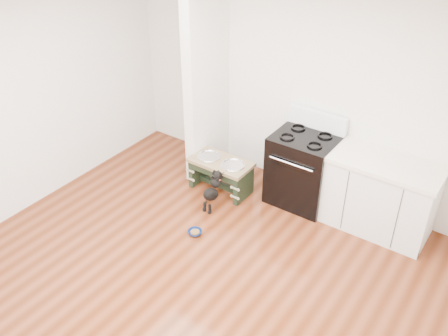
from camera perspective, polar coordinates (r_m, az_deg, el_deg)
ground at (r=5.25m, az=-5.16°, el=-14.15°), size 5.00×5.00×0.00m
room_shell at (r=4.21m, az=-6.24°, el=1.09°), size 5.00×5.00×5.00m
partition_wall at (r=6.46m, az=-1.99°, el=10.25°), size 0.15×0.80×2.70m
oven_range at (r=6.25m, az=9.03°, el=0.00°), size 0.76×0.69×1.14m
cabinet_run at (r=6.01m, az=17.40°, el=-3.01°), size 1.24×0.64×0.91m
dog_feeder at (r=6.45m, az=-0.40°, el=-0.17°), size 0.81×0.43×0.46m
puppy at (r=6.16m, az=-1.30°, el=-2.48°), size 0.14×0.41×0.49m
floor_bowl at (r=5.89m, az=-3.34°, el=-7.37°), size 0.22×0.22×0.05m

